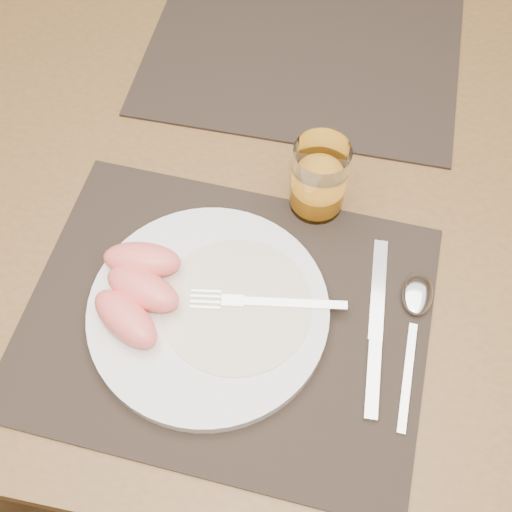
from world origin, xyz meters
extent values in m
plane|color=brown|center=(0.00, 0.00, 0.00)|extent=(5.00, 5.00, 0.00)
cube|color=brown|center=(0.00, 0.00, 0.73)|extent=(1.40, 0.90, 0.04)
cylinder|color=brown|center=(-0.62, 0.37, 0.35)|extent=(0.06, 0.06, 0.71)
cube|color=#2C231C|center=(-0.02, -0.22, 0.75)|extent=(0.47, 0.37, 0.00)
cube|color=#2C231C|center=(0.00, 0.22, 0.75)|extent=(0.45, 0.35, 0.00)
cylinder|color=white|center=(-0.04, -0.22, 0.76)|extent=(0.27, 0.27, 0.02)
cylinder|color=white|center=(-0.01, -0.21, 0.77)|extent=(0.17, 0.17, 0.00)
cube|color=silver|center=(0.06, -0.20, 0.77)|extent=(0.12, 0.03, 0.00)
cube|color=silver|center=(-0.01, -0.21, 0.77)|extent=(0.03, 0.02, 0.00)
cube|color=silver|center=(-0.04, -0.21, 0.77)|extent=(0.04, 0.03, 0.00)
cube|color=silver|center=(0.15, -0.15, 0.76)|extent=(0.02, 0.13, 0.00)
cube|color=silver|center=(0.15, -0.26, 0.76)|extent=(0.02, 0.09, 0.01)
cube|color=silver|center=(0.19, -0.25, 0.76)|extent=(0.01, 0.13, 0.00)
ellipsoid|color=silver|center=(0.19, -0.15, 0.76)|extent=(0.04, 0.06, 0.01)
cylinder|color=white|center=(0.06, -0.04, 0.80)|extent=(0.07, 0.07, 0.10)
cylinder|color=orange|center=(0.06, -0.04, 0.77)|extent=(0.06, 0.06, 0.03)
ellipsoid|color=#FF7668|center=(-0.12, -0.26, 0.79)|extent=(0.10, 0.08, 0.04)
ellipsoid|color=#FF7668|center=(-0.11, -0.22, 0.79)|extent=(0.10, 0.06, 0.04)
ellipsoid|color=#FF7668|center=(-0.12, -0.18, 0.79)|extent=(0.09, 0.05, 0.04)
camera|label=1|loc=(0.07, -0.51, 1.41)|focal=45.00mm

